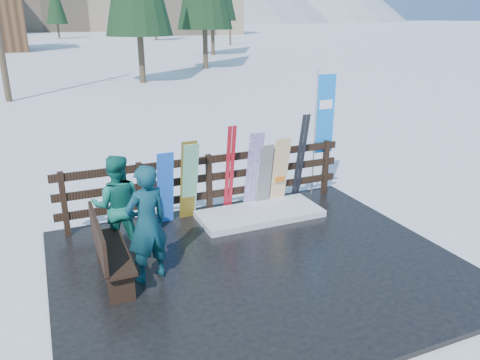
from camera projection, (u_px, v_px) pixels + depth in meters
name	position (u px, v px, depth m)	size (l,w,h in m)	color
ground	(258.00, 268.00, 7.18)	(700.00, 700.00, 0.00)	white
deck	(259.00, 266.00, 7.17)	(6.00, 5.00, 0.08)	black
fence	(209.00, 180.00, 8.84)	(5.60, 0.10, 1.15)	black
snow_patch	(260.00, 214.00, 8.82)	(2.31, 1.00, 0.12)	white
bench	(107.00, 248.00, 6.52)	(0.41, 1.50, 0.97)	black
snowboard_0	(165.00, 188.00, 8.30)	(0.30, 0.03, 1.40)	blue
snowboard_1	(190.00, 182.00, 8.45)	(0.28, 0.03, 1.54)	silver
snowboard_2	(188.00, 181.00, 8.43)	(0.28, 0.03, 1.59)	gold
snowboard_3	(254.00, 171.00, 8.92)	(0.29, 0.03, 1.60)	white
snowboard_4	(264.00, 176.00, 9.05)	(0.29, 0.03, 1.31)	black
snowboard_5	(280.00, 172.00, 9.16)	(0.32, 0.03, 1.42)	silver
ski_pair_a	(230.00, 169.00, 8.78)	(0.16, 0.31, 1.72)	red
ski_pair_b	(300.00, 158.00, 9.34)	(0.17, 0.36, 1.82)	black
rental_flag	(323.00, 119.00, 9.50)	(0.45, 0.04, 2.60)	silver
person_front	(147.00, 224.00, 6.47)	(0.63, 0.41, 1.72)	#0F5657
person_back	(117.00, 205.00, 7.25)	(0.78, 0.61, 1.62)	#156C5B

